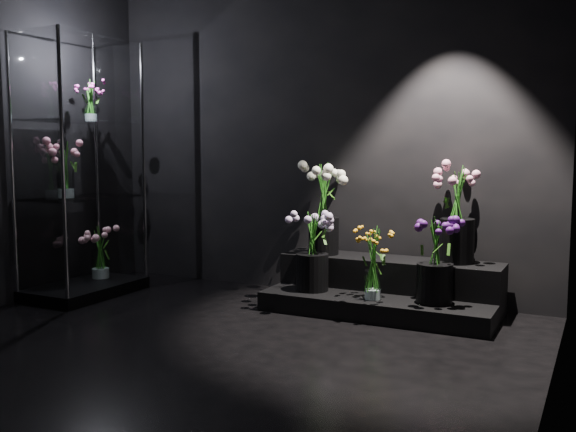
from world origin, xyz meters
The scene contains 13 objects.
floor centered at (0.00, 0.00, 0.00)m, with size 4.00×4.00×0.00m, color black.
wall_back centered at (0.00, 2.00, 1.40)m, with size 4.00×4.00×0.00m, color black.
wall_right centered at (2.00, 0.00, 1.40)m, with size 4.00×4.00×0.00m, color black.
display_riser centered at (0.73, 1.66, 0.16)m, with size 1.72×0.76×0.38m.
display_case centered at (-1.69, 1.00, 1.07)m, with size 0.58×0.97×2.13m.
bouquet_orange_bells centered at (0.74, 1.35, 0.41)m, with size 0.28×0.28×0.52m.
bouquet_lilac centered at (0.22, 1.43, 0.50)m, with size 0.45×0.45×0.63m.
bouquet_purple centered at (1.16, 1.45, 0.48)m, with size 0.43×0.43×0.62m.
bouquet_cream_roses centered at (0.19, 1.72, 0.80)m, with size 0.41×0.41×0.73m.
bouquet_pink_roses centered at (1.23, 1.80, 0.79)m, with size 0.40×0.40×0.73m.
bouquet_case_pink centered at (-1.73, 0.86, 1.07)m, with size 0.35×0.35×0.45m.
bouquet_case_magenta centered at (-1.75, 1.18, 1.64)m, with size 0.27×0.27×0.35m.
bouquet_case_base_pink centered at (-1.73, 1.23, 0.34)m, with size 0.38×0.38×0.47m.
Camera 1 is at (2.22, -3.00, 1.23)m, focal length 40.00 mm.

